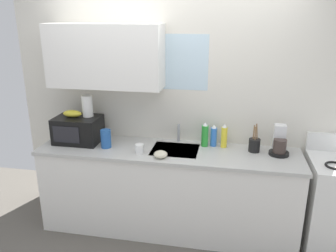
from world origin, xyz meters
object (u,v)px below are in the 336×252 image
(dish_soap_bottle_blue, at_px, (214,136))
(dish_soap_bottle_yellow, at_px, (224,136))
(cereal_canister, at_px, (106,139))
(mug_white, at_px, (140,149))
(banana_bunch, at_px, (72,114))
(microwave, at_px, (78,129))
(paper_towel_roll, at_px, (87,106))
(dish_soap_bottle_green, at_px, (205,135))
(small_bowl, at_px, (161,154))
(coffee_maker, at_px, (279,143))
(utensil_crock, at_px, (254,145))

(dish_soap_bottle_blue, distance_m, dish_soap_bottle_yellow, 0.11)
(cereal_canister, height_order, mug_white, cereal_canister)
(banana_bunch, relative_size, mug_white, 2.11)
(dish_soap_bottle_yellow, xyz_separation_m, cereal_canister, (-1.17, -0.23, -0.02))
(banana_bunch, distance_m, mug_white, 0.83)
(microwave, distance_m, cereal_canister, 0.36)
(paper_towel_roll, bearing_deg, banana_bunch, -161.57)
(dish_soap_bottle_green, xyz_separation_m, cereal_canister, (-0.97, -0.22, -0.03))
(dish_soap_bottle_blue, relative_size, dish_soap_bottle_yellow, 0.93)
(microwave, relative_size, paper_towel_roll, 2.09)
(banana_bunch, height_order, paper_towel_roll, paper_towel_roll)
(dish_soap_bottle_blue, xyz_separation_m, cereal_canister, (-1.06, -0.25, -0.01))
(mug_white, bearing_deg, microwave, 165.23)
(paper_towel_roll, bearing_deg, microwave, -152.83)
(banana_bunch, xyz_separation_m, dish_soap_bottle_blue, (1.45, 0.15, -0.20))
(microwave, relative_size, dish_soap_bottle_yellow, 1.88)
(dish_soap_bottle_blue, bearing_deg, paper_towel_roll, -175.82)
(paper_towel_roll, xyz_separation_m, cereal_canister, (0.24, -0.15, -0.29))
(microwave, xyz_separation_m, small_bowl, (0.93, -0.25, -0.10))
(paper_towel_roll, xyz_separation_m, dish_soap_bottle_blue, (1.30, 0.10, -0.27))
(paper_towel_roll, relative_size, dish_soap_bottle_green, 0.87)
(dish_soap_bottle_green, bearing_deg, dish_soap_bottle_yellow, 2.37)
(cereal_canister, bearing_deg, small_bowl, -14.16)
(coffee_maker, distance_m, mug_white, 1.34)
(paper_towel_roll, relative_size, dish_soap_bottle_blue, 0.97)
(mug_white, distance_m, small_bowl, 0.23)
(banana_bunch, bearing_deg, cereal_canister, -14.38)
(paper_towel_roll, relative_size, dish_soap_bottle_yellow, 0.90)
(coffee_maker, xyz_separation_m, small_bowl, (-1.10, -0.31, -0.07))
(dish_soap_bottle_yellow, relative_size, utensil_crock, 0.87)
(cereal_canister, bearing_deg, utensil_crock, 6.62)
(dish_soap_bottle_yellow, relative_size, mug_white, 2.58)
(dish_soap_bottle_yellow, bearing_deg, paper_towel_roll, -176.67)
(coffee_maker, height_order, dish_soap_bottle_yellow, coffee_maker)
(paper_towel_roll, relative_size, utensil_crock, 0.78)
(paper_towel_roll, height_order, small_bowl, paper_towel_roll)
(dish_soap_bottle_green, distance_m, cereal_canister, 1.00)
(dish_soap_bottle_green, xyz_separation_m, dish_soap_bottle_yellow, (0.19, 0.01, -0.00))
(banana_bunch, relative_size, dish_soap_bottle_yellow, 0.82)
(coffee_maker, distance_m, small_bowl, 1.14)
(paper_towel_roll, bearing_deg, cereal_canister, -32.01)
(dish_soap_bottle_yellow, height_order, cereal_canister, dish_soap_bottle_yellow)
(coffee_maker, height_order, utensil_crock, same)
(dish_soap_bottle_blue, xyz_separation_m, small_bowl, (-0.47, -0.40, -0.07))
(dish_soap_bottle_blue, xyz_separation_m, utensil_crock, (0.40, -0.08, -0.04))
(mug_white, height_order, utensil_crock, utensil_crock)
(coffee_maker, bearing_deg, utensil_crock, 177.14)
(microwave, xyz_separation_m, utensil_crock, (1.80, 0.07, -0.06))
(dish_soap_bottle_yellow, bearing_deg, mug_white, -157.90)
(paper_towel_roll, relative_size, small_bowl, 1.69)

